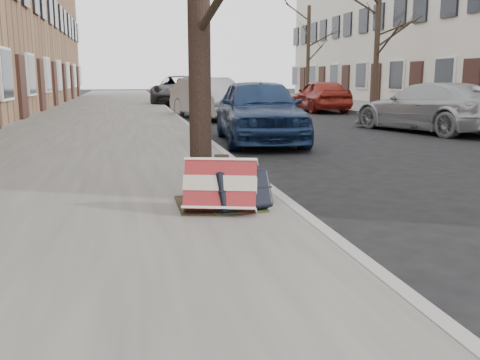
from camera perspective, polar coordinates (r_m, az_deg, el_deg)
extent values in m
plane|color=black|center=(5.26, 22.24, -5.63)|extent=(120.00, 120.00, 0.00)
cube|color=gray|center=(19.22, -14.23, 6.55)|extent=(5.00, 70.00, 0.12)
cube|color=slate|center=(21.98, 17.51, 6.89)|extent=(4.00, 70.00, 0.12)
cube|color=black|center=(5.58, -2.29, -2.51)|extent=(0.85, 0.85, 0.02)
cube|color=maroon|center=(5.19, -2.09, -0.61)|extent=(0.77, 0.56, 0.53)
cube|color=black|center=(5.23, 0.29, -1.08)|extent=(0.60, 0.43, 0.43)
imported|color=navy|center=(11.80, 2.03, 7.47)|extent=(2.02, 4.29, 1.42)
imported|color=#A2A4A9|center=(18.53, -3.17, 8.70)|extent=(2.54, 4.50, 1.40)
imported|color=#333337|center=(28.26, -6.45, 9.50)|extent=(3.51, 5.73, 1.48)
imported|color=#999CA0|center=(14.89, 19.54, 7.32)|extent=(2.96, 4.75, 1.28)
imported|color=maroon|center=(22.49, 8.54, 8.89)|extent=(1.59, 3.89, 1.32)
cylinder|color=black|center=(23.26, 14.37, 13.38)|extent=(0.22, 0.22, 4.84)
cylinder|color=black|center=(31.28, 7.28, 13.25)|extent=(0.21, 0.21, 5.21)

